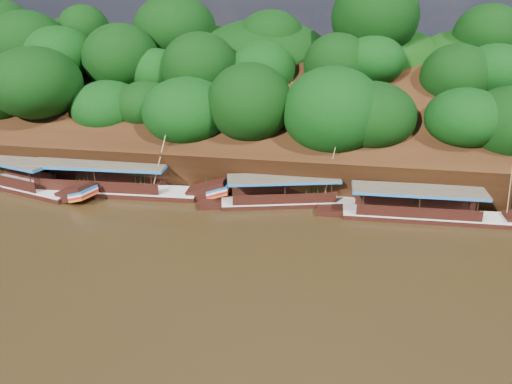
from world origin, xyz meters
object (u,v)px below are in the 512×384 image
Objects in this scene: boat_1 at (300,198)px; boat_3 at (22,183)px; boat_0 at (437,213)px; boat_2 at (122,187)px.

boat_3 is (-23.94, -1.03, 0.08)m from boat_1.
boat_3 is at bearing 177.91° from boat_0.
boat_1 is (-10.30, 1.20, -0.01)m from boat_0.
boat_1 is at bearing 18.46° from boat_3.
boat_3 is at bearing 167.66° from boat_1.
boat_3 is (-9.04, -0.46, -0.02)m from boat_2.
boat_2 reaches higher than boat_1.
boat_2 reaches higher than boat_0.
boat_2 is at bearing 176.76° from boat_0.
boat_2 is at bearing 18.92° from boat_3.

